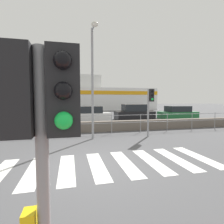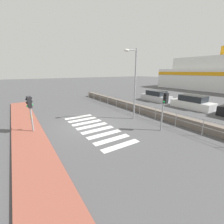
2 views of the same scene
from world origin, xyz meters
name	(u,v)px [view 2 (image 2 of 2)]	position (x,y,z in m)	size (l,w,h in m)	color
ground_plane	(91,125)	(0.00, 0.00, 0.00)	(160.00, 160.00, 0.00)	#4C4C4F
sidewalk_brick	(29,137)	(0.00, -4.10, 0.06)	(24.00, 1.80, 0.12)	#934C3D
crosswalk	(95,128)	(0.67, 0.00, 0.00)	(6.75, 2.40, 0.01)	silver
seawall	(146,110)	(0.00, 5.82, 0.32)	(24.85, 0.55, 0.64)	#6B6056
harbor_fence	(140,107)	(0.00, 4.95, 0.75)	(22.41, 0.04, 1.14)	gray
traffic_light_near	(30,105)	(-0.78, -3.76, 1.87)	(0.58, 0.41, 2.41)	gray
traffic_light_far	(164,103)	(3.68, 3.55, 1.92)	(0.34, 0.32, 2.61)	gray
streetlamp	(133,77)	(0.57, 3.52, 3.51)	(0.32, 1.22, 5.59)	gray
parked_car_silver	(156,96)	(-3.87, 11.64, 0.59)	(4.06, 1.79, 1.39)	#BCBCC1
parked_car_white	(192,103)	(1.16, 11.64, 0.60)	(4.24, 1.77, 1.41)	silver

